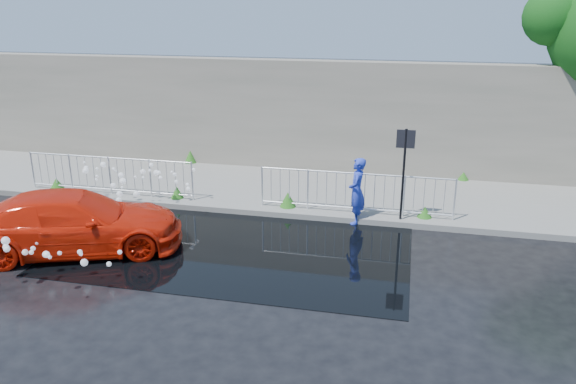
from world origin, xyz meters
name	(u,v)px	position (x,y,z in m)	size (l,w,h in m)	color
ground	(201,261)	(0.00, 0.00, 0.00)	(90.00, 90.00, 0.00)	black
pavement	(261,188)	(0.00, 5.00, 0.07)	(30.00, 4.00, 0.15)	slate
curb	(241,211)	(0.00, 3.00, 0.08)	(30.00, 0.25, 0.16)	slate
retaining_wall	(277,114)	(0.00, 7.20, 1.90)	(30.00, 0.60, 3.50)	#6A6659
puddle	(237,245)	(0.50, 1.00, 0.01)	(8.00, 5.00, 0.01)	black
sign_post	(404,160)	(4.20, 3.10, 1.72)	(0.45, 0.06, 2.50)	black
railing_left	(110,174)	(-4.00, 3.35, 0.74)	(5.05, 0.05, 1.10)	silver
railing_right	(355,191)	(3.00, 3.35, 0.74)	(5.05, 0.05, 1.10)	silver
weeds	(241,183)	(-0.47, 4.53, 0.33)	(12.17, 3.93, 0.42)	#175618
water_spray	(82,206)	(-3.22, 0.67, 0.81)	(3.67, 5.82, 1.03)	white
red_car	(75,222)	(-2.97, -0.05, 0.69)	(1.93, 4.74, 1.38)	red
person	(357,191)	(3.08, 3.00, 0.86)	(0.63, 0.41, 1.73)	blue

